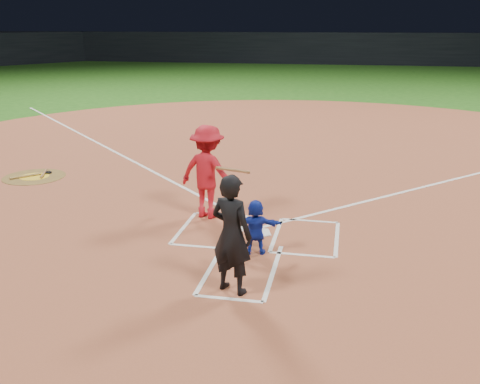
% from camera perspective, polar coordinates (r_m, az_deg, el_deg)
% --- Properties ---
extents(ground, '(120.00, 120.00, 0.00)m').
position_cam_1_polar(ground, '(10.99, 1.95, -4.45)').
color(ground, '#215615').
rests_on(ground, ground).
extents(home_plate_dirt, '(28.00, 28.00, 0.01)m').
position_cam_1_polar(home_plate_dirt, '(16.65, 5.36, 3.20)').
color(home_plate_dirt, brown).
rests_on(home_plate_dirt, ground).
extents(stadium_wall_far, '(80.00, 1.20, 3.20)m').
position_cam_1_polar(stadium_wall_far, '(58.13, 10.06, 14.84)').
color(stadium_wall_far, black).
rests_on(stadium_wall_far, ground).
extents(home_plate, '(0.60, 0.60, 0.02)m').
position_cam_1_polar(home_plate, '(10.98, 1.95, -4.35)').
color(home_plate, white).
rests_on(home_plate, home_plate_dirt).
extents(on_deck_circle, '(1.70, 1.70, 0.01)m').
position_cam_1_polar(on_deck_circle, '(16.01, -21.09, 1.53)').
color(on_deck_circle, brown).
rests_on(on_deck_circle, home_plate_dirt).
extents(on_deck_logo, '(0.80, 0.80, 0.00)m').
position_cam_1_polar(on_deck_logo, '(16.01, -21.10, 1.55)').
color(on_deck_logo, gold).
rests_on(on_deck_logo, on_deck_circle).
extents(on_deck_bat_a, '(0.35, 0.81, 0.06)m').
position_cam_1_polar(on_deck_bat_a, '(16.13, -20.19, 1.88)').
color(on_deck_bat_a, brown).
rests_on(on_deck_bat_a, on_deck_circle).
extents(on_deck_bat_b, '(0.61, 0.67, 0.06)m').
position_cam_1_polar(on_deck_bat_b, '(16.03, -21.90, 1.59)').
color(on_deck_bat_b, olive).
rests_on(on_deck_bat_b, on_deck_circle).
extents(bat_weight_donut, '(0.19, 0.19, 0.05)m').
position_cam_1_polar(bat_weight_donut, '(16.23, -19.77, 1.99)').
color(bat_weight_donut, black).
rests_on(bat_weight_donut, on_deck_circle).
extents(catcher, '(1.01, 0.50, 1.04)m').
position_cam_1_polar(catcher, '(9.86, 1.66, -3.75)').
color(catcher, '#142BA9').
rests_on(catcher, home_plate_dirt).
extents(umpire, '(0.83, 0.69, 1.94)m').
position_cam_1_polar(umpire, '(8.33, -0.90, -4.54)').
color(umpire, black).
rests_on(umpire, home_plate_dirt).
extents(chalk_markings, '(28.35, 17.32, 0.01)m').
position_cam_1_polar(chalk_markings, '(15.97, 5.08, 2.61)').
color(chalk_markings, white).
rests_on(chalk_markings, home_plate_dirt).
extents(batter_at_plate, '(1.67, 1.08, 2.05)m').
position_cam_1_polar(batter_at_plate, '(11.62, -3.46, 2.15)').
color(batter_at_plate, red).
rests_on(batter_at_plate, home_plate_dirt).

